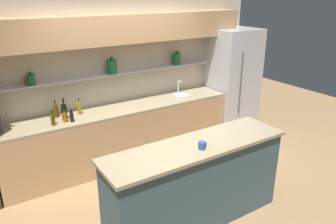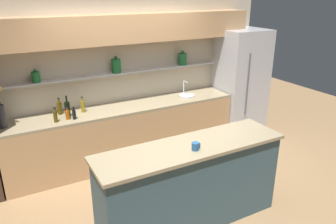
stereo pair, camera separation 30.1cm
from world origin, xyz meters
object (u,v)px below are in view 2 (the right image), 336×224
object	(u,v)px
bottle_sauce_0	(74,114)
sink_fixture	(186,94)
flower_vase	(0,113)
bottle_sauce_3	(68,114)
bottle_oil_5	(83,106)
bottle_oil_4	(60,108)
bottle_oil_1	(55,116)
refrigerator	(240,84)
coffee_mug	(195,146)
bottle_wine_2	(67,109)

from	to	relation	value
bottle_sauce_0	sink_fixture	bearing A→B (deg)	4.71
flower_vase	bottle_sauce_3	bearing A→B (deg)	-7.86
sink_fixture	bottle_oil_5	size ratio (longest dim) A/B	1.13
bottle_sauce_3	bottle_oil_4	bearing A→B (deg)	102.10
bottle_oil_1	bottle_oil_4	distance (m)	0.30
refrigerator	bottle_oil_1	bearing A→B (deg)	-178.30
refrigerator	coffee_mug	xyz separation A→B (m)	(-2.21, -1.88, 0.07)
bottle_oil_1	bottle_wine_2	distance (m)	0.24
refrigerator	bottle_wine_2	size ratio (longest dim) A/B	6.35
sink_fixture	bottle_sauce_0	distance (m)	1.95
bottle_wine_2	coffee_mug	xyz separation A→B (m)	(0.93, -1.91, 0.03)
bottle_wine_2	bottle_sauce_3	xyz separation A→B (m)	(-0.03, -0.10, -0.04)
bottle_wine_2	sink_fixture	bearing A→B (deg)	0.46
refrigerator	flower_vase	world-z (taller)	refrigerator
bottle_oil_1	refrigerator	bearing A→B (deg)	1.70
refrigerator	bottle_wine_2	xyz separation A→B (m)	(-3.13, 0.03, 0.04)
bottle_sauce_0	bottle_wine_2	bearing A→B (deg)	111.13
sink_fixture	bottle_sauce_0	xyz separation A→B (m)	(-1.94, -0.16, 0.05)
bottle_wine_2	bottle_sauce_0	bearing A→B (deg)	-68.87
bottle_oil_1	bottle_sauce_3	bearing A→B (deg)	9.01
bottle_sauce_3	coffee_mug	bearing A→B (deg)	-62.23
sink_fixture	bottle_oil_4	xyz separation A→B (m)	(-2.08, 0.13, 0.07)
bottle_oil_5	coffee_mug	world-z (taller)	bottle_oil_5
flower_vase	bottle_sauce_3	distance (m)	0.84
sink_fixture	bottle_oil_4	size ratio (longest dim) A/B	1.08
sink_fixture	bottle_wine_2	distance (m)	2.00
bottle_sauce_3	coffee_mug	distance (m)	2.05
bottle_oil_5	sink_fixture	bearing A→B (deg)	-2.07
refrigerator	bottle_wine_2	distance (m)	3.13
bottle_oil_4	coffee_mug	distance (m)	2.30
flower_vase	bottle_oil_4	xyz separation A→B (m)	(0.77, 0.14, -0.11)
bottle_wine_2	coffee_mug	bearing A→B (deg)	-64.17
refrigerator	bottle_oil_4	size ratio (longest dim) A/B	7.94
bottle_oil_5	coffee_mug	bearing A→B (deg)	-70.98
sink_fixture	bottle_oil_5	world-z (taller)	sink_fixture
refrigerator	bottle_oil_1	world-z (taller)	refrigerator
bottle_sauce_0	bottle_oil_1	distance (m)	0.25
bottle_oil_4	coffee_mug	xyz separation A→B (m)	(1.01, -2.07, 0.04)
flower_vase	sink_fixture	distance (m)	2.86
bottle_oil_5	bottle_wine_2	bearing A→B (deg)	-161.56
flower_vase	bottle_oil_5	bearing A→B (deg)	3.72
bottle_wine_2	bottle_oil_4	bearing A→B (deg)	118.18
bottle_oil_4	bottle_sauce_3	bearing A→B (deg)	-77.90
flower_vase	bottle_oil_1	world-z (taller)	flower_vase
bottle_oil_1	bottle_oil_5	size ratio (longest dim) A/B	0.90
sink_fixture	bottle_sauce_0	world-z (taller)	sink_fixture
flower_vase	bottle_wine_2	size ratio (longest dim) A/B	2.14
bottle_sauce_3	coffee_mug	xyz separation A→B (m)	(0.95, -1.81, 0.07)
bottle_wine_2	bottle_oil_5	distance (m)	0.25
refrigerator	sink_fixture	size ratio (longest dim) A/B	7.38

